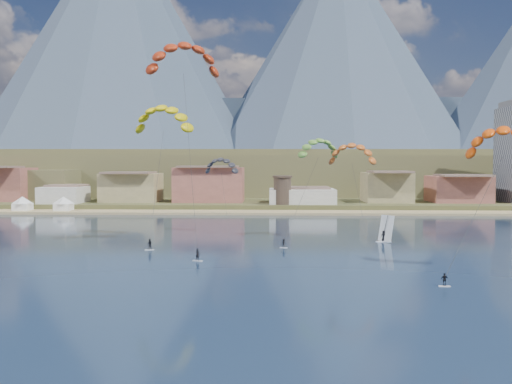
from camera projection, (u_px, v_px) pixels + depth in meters
ground at (244, 313)px, 54.11m from camera, size 2400.00×2400.00×0.00m
beach at (265, 213)px, 159.89m from camera, size 2200.00×12.00×0.90m
land at (273, 176)px, 613.00m from camera, size 2200.00×900.00×4.00m
foothills at (314, 173)px, 284.87m from camera, size 940.00×210.00×18.00m
mountain_ridge at (264, 75)px, 868.77m from camera, size 2060.00×480.00×400.00m
town at (139, 183)px, 176.85m from camera, size 400.00×24.00×12.00m
watchtower at (282, 190)px, 167.38m from camera, size 5.82×5.82×8.60m
beach_tents at (1, 200)px, 162.37m from camera, size 43.40×6.40×5.00m
kitesurfer_red at (183, 54)px, 91.36m from camera, size 13.53×15.23×35.21m
kitesurfer_yellow at (163, 115)px, 105.43m from camera, size 12.77×17.90×27.39m
kitesurfer_orange at (503, 138)px, 73.47m from camera, size 15.95×13.12×21.96m
kitesurfer_green at (318, 146)px, 104.77m from camera, size 11.73×14.25×21.12m
distant_kite_dark at (221, 163)px, 114.46m from camera, size 7.84×6.42×17.03m
distant_kite_orange at (352, 150)px, 103.47m from camera, size 9.75×6.96×19.66m
windsurfer at (385, 234)px, 102.47m from camera, size 2.79×3.03×4.88m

